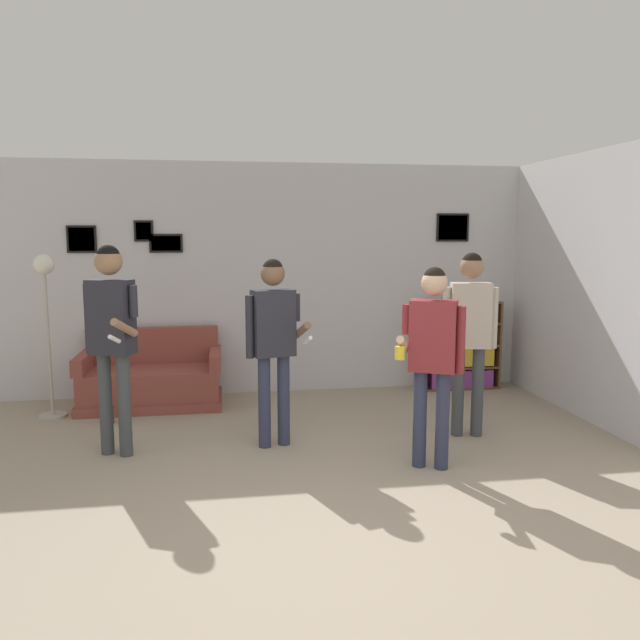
{
  "coord_description": "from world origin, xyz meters",
  "views": [
    {
      "loc": [
        -0.66,
        -3.46,
        1.89
      ],
      "look_at": [
        0.19,
        1.93,
        1.13
      ],
      "focal_mm": 35.0,
      "sensor_mm": 36.0,
      "label": 1
    }
  ],
  "objects_px": {
    "bookshelf": "(460,345)",
    "bottle_on_floor": "(110,413)",
    "floor_lamp": "(46,303)",
    "person_player_foreground_left": "(111,326)",
    "person_watcher_holding_cup": "(433,347)",
    "person_spectator_near_bookshelf": "(470,324)",
    "couch": "(152,380)",
    "person_player_foreground_center": "(273,333)"
  },
  "relations": [
    {
      "from": "bookshelf",
      "to": "bottle_on_floor",
      "type": "relative_size",
      "value": 4.16
    },
    {
      "from": "floor_lamp",
      "to": "person_player_foreground_left",
      "type": "bearing_deg",
      "value": -56.15
    },
    {
      "from": "person_watcher_holding_cup",
      "to": "bookshelf",
      "type": "bearing_deg",
      "value": 63.88
    },
    {
      "from": "person_watcher_holding_cup",
      "to": "person_spectator_near_bookshelf",
      "type": "distance_m",
      "value": 0.95
    },
    {
      "from": "floor_lamp",
      "to": "bottle_on_floor",
      "type": "xyz_separation_m",
      "value": [
        0.63,
        -0.31,
        -1.09
      ]
    },
    {
      "from": "person_watcher_holding_cup",
      "to": "bottle_on_floor",
      "type": "bearing_deg",
      "value": 149.32
    },
    {
      "from": "couch",
      "to": "bookshelf",
      "type": "height_order",
      "value": "bookshelf"
    },
    {
      "from": "bottle_on_floor",
      "to": "person_player_foreground_center",
      "type": "bearing_deg",
      "value": -30.46
    },
    {
      "from": "person_player_foreground_center",
      "to": "couch",
      "type": "bearing_deg",
      "value": 128.27
    },
    {
      "from": "bookshelf",
      "to": "person_player_foreground_left",
      "type": "bearing_deg",
      "value": -154.82
    },
    {
      "from": "couch",
      "to": "floor_lamp",
      "type": "bearing_deg",
      "value": -161.34
    },
    {
      "from": "person_watcher_holding_cup",
      "to": "couch",
      "type": "bearing_deg",
      "value": 136.87
    },
    {
      "from": "couch",
      "to": "person_player_foreground_left",
      "type": "bearing_deg",
      "value": -94.81
    },
    {
      "from": "couch",
      "to": "person_player_foreground_center",
      "type": "distance_m",
      "value": 2.12
    },
    {
      "from": "floor_lamp",
      "to": "person_spectator_near_bookshelf",
      "type": "relative_size",
      "value": 0.98
    },
    {
      "from": "couch",
      "to": "person_spectator_near_bookshelf",
      "type": "distance_m",
      "value": 3.5
    },
    {
      "from": "bookshelf",
      "to": "person_player_foreground_left",
      "type": "xyz_separation_m",
      "value": [
        -3.78,
        -1.78,
        0.58
      ]
    },
    {
      "from": "bottle_on_floor",
      "to": "couch",
      "type": "bearing_deg",
      "value": 61.55
    },
    {
      "from": "couch",
      "to": "bookshelf",
      "type": "distance_m",
      "value": 3.66
    },
    {
      "from": "bookshelf",
      "to": "person_player_foreground_center",
      "type": "height_order",
      "value": "person_player_foreground_center"
    },
    {
      "from": "person_spectator_near_bookshelf",
      "to": "bottle_on_floor",
      "type": "relative_size",
      "value": 6.65
    },
    {
      "from": "person_player_foreground_left",
      "to": "bottle_on_floor",
      "type": "height_order",
      "value": "person_player_foreground_left"
    },
    {
      "from": "bookshelf",
      "to": "floor_lamp",
      "type": "relative_size",
      "value": 0.64
    },
    {
      "from": "bookshelf",
      "to": "person_watcher_holding_cup",
      "type": "distance_m",
      "value": 2.8
    },
    {
      "from": "couch",
      "to": "person_player_foreground_center",
      "type": "relative_size",
      "value": 0.91
    },
    {
      "from": "person_player_foreground_left",
      "to": "bookshelf",
      "type": "bearing_deg",
      "value": 25.18
    },
    {
      "from": "person_watcher_holding_cup",
      "to": "person_player_foreground_left",
      "type": "bearing_deg",
      "value": 164.64
    },
    {
      "from": "person_watcher_holding_cup",
      "to": "person_spectator_near_bookshelf",
      "type": "bearing_deg",
      "value": 50.15
    },
    {
      "from": "couch",
      "to": "bottle_on_floor",
      "type": "bearing_deg",
      "value": -118.45
    },
    {
      "from": "couch",
      "to": "person_watcher_holding_cup",
      "type": "height_order",
      "value": "person_watcher_holding_cup"
    },
    {
      "from": "person_player_foreground_center",
      "to": "person_watcher_holding_cup",
      "type": "distance_m",
      "value": 1.4
    },
    {
      "from": "bookshelf",
      "to": "floor_lamp",
      "type": "xyz_separation_m",
      "value": [
        -4.61,
        -0.53,
        0.66
      ]
    },
    {
      "from": "bookshelf",
      "to": "bottle_on_floor",
      "type": "bearing_deg",
      "value": -168.17
    },
    {
      "from": "person_player_foreground_left",
      "to": "person_player_foreground_center",
      "type": "xyz_separation_m",
      "value": [
        1.36,
        0.02,
        -0.09
      ]
    },
    {
      "from": "person_watcher_holding_cup",
      "to": "bottle_on_floor",
      "type": "relative_size",
      "value": 6.32
    },
    {
      "from": "floor_lamp",
      "to": "person_player_foreground_left",
      "type": "height_order",
      "value": "person_player_foreground_left"
    },
    {
      "from": "floor_lamp",
      "to": "bottle_on_floor",
      "type": "relative_size",
      "value": 6.53
    },
    {
      "from": "bookshelf",
      "to": "person_spectator_near_bookshelf",
      "type": "distance_m",
      "value": 1.92
    },
    {
      "from": "couch",
      "to": "bottle_on_floor",
      "type": "distance_m",
      "value": 0.74
    },
    {
      "from": "bookshelf",
      "to": "bottle_on_floor",
      "type": "height_order",
      "value": "bookshelf"
    },
    {
      "from": "bottle_on_floor",
      "to": "person_player_foreground_left",
      "type": "bearing_deg",
      "value": -77.4
    },
    {
      "from": "couch",
      "to": "person_player_foreground_left",
      "type": "distance_m",
      "value": 1.79
    }
  ]
}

